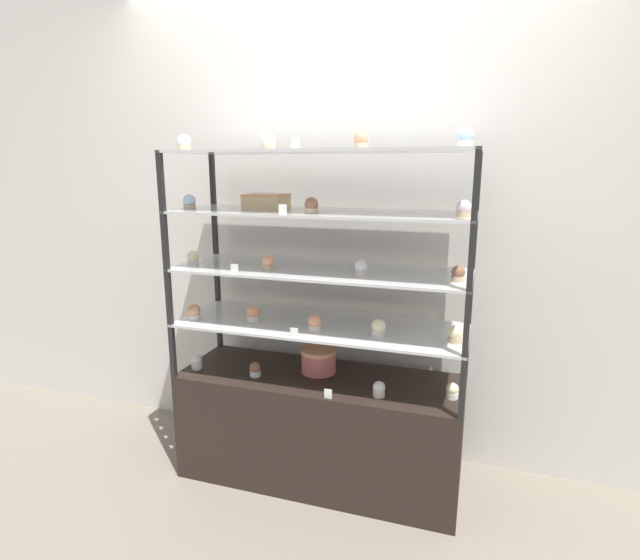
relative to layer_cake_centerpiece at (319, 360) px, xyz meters
The scene contains 34 objects.
ground_plane 0.62m from the layer_cake_centerpiece, 64.66° to the right, with size 20.00×20.00×0.00m, color gray.
back_wall 0.76m from the layer_cake_centerpiece, 86.12° to the left, with size 8.00×0.05×2.60m.
display_base 0.35m from the layer_cake_centerpiece, 64.66° to the right, with size 1.41×0.49×0.56m.
display_riser_lower 0.20m from the layer_cake_centerpiece, 64.66° to the right, with size 1.41×0.49×0.27m.
display_riser_middle 0.47m from the layer_cake_centerpiece, 64.66° to the right, with size 1.41×0.49×0.27m.
display_riser_upper 0.75m from the layer_cake_centerpiece, 64.66° to the right, with size 1.41×0.49×0.27m.
display_riser_top 1.02m from the layer_cake_centerpiece, 64.66° to the right, with size 1.41×0.49×0.27m.
layer_cake_centerpiece is the anchor object (origin of this frame).
sheet_cake_frosted 0.84m from the layer_cake_centerpiece, behind, with size 0.20×0.17×0.07m.
cupcake_0 0.63m from the layer_cake_centerpiece, 165.65° to the right, with size 0.06×0.06×0.07m.
cupcake_1 0.32m from the layer_cake_centerpiece, 152.61° to the right, with size 0.06×0.06×0.07m.
cupcake_2 0.39m from the layer_cake_centerpiece, 27.34° to the right, with size 0.06×0.06×0.07m.
cupcake_3 0.68m from the layer_cake_centerpiece, ahead, with size 0.06×0.06×0.07m.
price_tag_0 0.31m from the layer_cake_centerpiece, 63.79° to the right, with size 0.04×0.00×0.04m.
cupcake_4 0.68m from the layer_cake_centerpiece, 163.82° to the right, with size 0.07×0.07×0.08m.
cupcake_5 0.41m from the layer_cake_centerpiece, 160.61° to the right, with size 0.07×0.07×0.08m.
cupcake_6 0.29m from the layer_cake_centerpiece, 78.64° to the right, with size 0.07×0.07×0.08m.
cupcake_7 0.44m from the layer_cake_centerpiece, 22.50° to the right, with size 0.07×0.07×0.08m.
cupcake_8 0.72m from the layer_cake_centerpiece, ahead, with size 0.07×0.07×0.08m.
price_tag_1 0.36m from the layer_cake_centerpiece, 95.41° to the right, with size 0.04×0.00×0.04m.
cupcake_9 0.82m from the layer_cake_centerpiece, 167.60° to the right, with size 0.06×0.06×0.07m.
cupcake_10 0.58m from the layer_cake_centerpiece, 143.31° to the right, with size 0.06×0.06×0.07m.
cupcake_11 0.59m from the layer_cake_centerpiece, 27.32° to the right, with size 0.06×0.06×0.07m.
cupcake_12 0.85m from the layer_cake_centerpiece, 10.52° to the right, with size 0.06×0.06×0.07m.
price_tag_2 0.66m from the layer_cake_centerpiece, 138.92° to the right, with size 0.04×0.00×0.04m.
cupcake_13 1.02m from the layer_cake_centerpiece, 168.21° to the right, with size 0.06×0.06×0.07m.
cupcake_14 0.81m from the layer_cake_centerpiece, 83.44° to the right, with size 0.06×0.06×0.07m.
cupcake_15 1.05m from the layer_cake_centerpiece, 12.82° to the right, with size 0.06×0.06×0.07m.
price_tag_3 0.83m from the layer_cake_centerpiece, 104.81° to the right, with size 0.04×0.00×0.04m.
cupcake_16 1.25m from the layer_cake_centerpiece, 167.61° to the right, with size 0.06×0.06×0.08m.
cupcake_17 1.10m from the layer_cake_centerpiece, 150.52° to the right, with size 0.06×0.06×0.08m.
cupcake_18 1.10m from the layer_cake_centerpiece, 22.07° to the right, with size 0.06×0.06×0.08m.
cupcake_19 1.27m from the layer_cake_centerpiece, 13.29° to the right, with size 0.06×0.06×0.08m.
price_tag_4 1.09m from the layer_cake_centerpiece, 92.24° to the right, with size 0.04×0.00×0.04m.
Camera 1 is at (0.72, -2.22, 1.58)m, focal length 28.00 mm.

